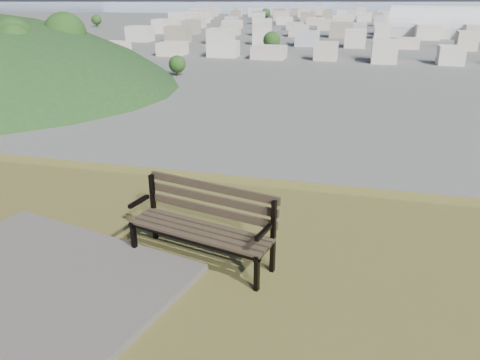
# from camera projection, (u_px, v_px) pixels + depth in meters

# --- Properties ---
(park_bench) EXTENTS (1.88, 0.98, 0.94)m
(park_bench) POSITION_uv_depth(u_px,v_px,m) (204.00, 220.00, 5.66)
(park_bench) COLOR #423626
(park_bench) RESTS_ON hilltop_mesa
(arena) EXTENTS (59.37, 31.85, 23.85)m
(arena) POSITION_uv_depth(u_px,v_px,m) (437.00, 27.00, 285.53)
(arena) COLOR beige
(arena) RESTS_ON ground
(city_blocks) EXTENTS (395.00, 361.00, 7.00)m
(city_blocks) POSITION_uv_depth(u_px,v_px,m) (362.00, 22.00, 366.18)
(city_blocks) COLOR beige
(city_blocks) RESTS_ON ground
(city_trees) EXTENTS (406.52, 387.20, 9.98)m
(city_trees) POSITION_uv_depth(u_px,v_px,m) (320.00, 26.00, 303.92)
(city_trees) COLOR #34281A
(city_trees) RESTS_ON ground
(bay_water) EXTENTS (2400.00, 700.00, 0.12)m
(bay_water) POSITION_uv_depth(u_px,v_px,m) (364.00, 5.00, 820.98)
(bay_water) COLOR #849BA8
(bay_water) RESTS_ON ground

